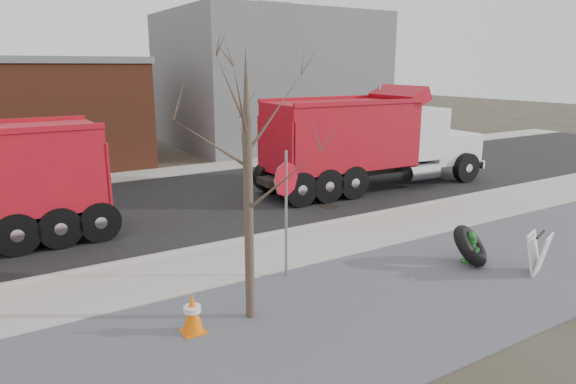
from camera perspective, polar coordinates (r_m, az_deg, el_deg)
ground at (r=14.04m, az=2.50°, el=-6.36°), size 120.00×120.00×0.00m
gravel_verge at (r=11.54m, az=12.51°, el=-11.26°), size 60.00×5.00×0.03m
sidewalk at (r=14.23m, az=1.93°, el=-5.96°), size 60.00×2.50×0.06m
curb at (r=15.26m, az=-0.78°, el=-4.46°), size 60.00×0.15×0.11m
road at (r=19.34m, az=-8.05°, el=-0.78°), size 60.00×9.40×0.02m
far_sidewalk at (r=24.53m, az=-13.47°, el=2.14°), size 60.00×2.00×0.06m
building_grey at (r=33.24m, az=-2.15°, el=12.38°), size 12.00×10.00×8.00m
bare_tree at (r=9.43m, az=-4.53°, el=4.32°), size 3.20×3.20×5.20m
fire_hydrant at (r=13.74m, az=19.60°, el=-5.97°), size 0.46×0.45×0.83m
truck_tire at (r=13.59m, az=19.59°, el=-5.64°), size 1.46×1.39×1.08m
stop_sign at (r=11.62m, az=-0.22°, el=-0.15°), size 0.78×0.30×3.02m
sandwich_board at (r=13.58m, az=26.04°, el=-6.17°), size 0.83×0.67×1.00m
traffic_cone_near at (r=9.89m, az=-10.56°, el=-13.14°), size 0.42×0.42×0.80m
dump_truck_red_a at (r=20.82m, az=8.93°, el=5.94°), size 10.15×3.22×4.02m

